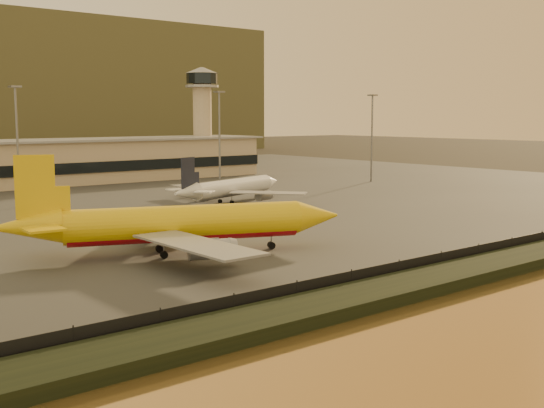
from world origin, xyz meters
The scene contains 10 objects.
ground centered at (0.00, 0.00, 0.00)m, with size 900.00×900.00×0.00m, color black.
embankment centered at (0.00, -17.00, 0.70)m, with size 320.00×7.00×1.40m, color black.
tarmac centered at (0.00, 95.00, 0.10)m, with size 320.00×220.00×0.20m, color #2D2D2D.
perimeter_fence centered at (0.00, -13.00, 1.30)m, with size 300.00×0.05×2.20m, color black.
control_tower centered at (70.00, 131.00, 21.66)m, with size 11.20×11.20×35.50m.
apron_light_masts centered at (15.00, 75.00, 15.70)m, with size 152.20×12.20×25.40m.
dhl_cargo_jet centered at (-10.14, 16.05, 4.43)m, with size 45.65×43.21×14.18m.
white_narrowbody_jet centered at (29.25, 58.23, 3.44)m, with size 36.87×35.06×10.84m.
gse_vehicle_yellow centered at (4.63, 32.57, 1.00)m, with size 3.56×1.60×1.60m, color #E1B40B.
gse_vehicle_white centered at (-13.56, 33.87, 0.99)m, with size 3.50×1.58×1.58m, color silver.
Camera 1 is at (-59.20, -64.18, 19.25)m, focal length 45.00 mm.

